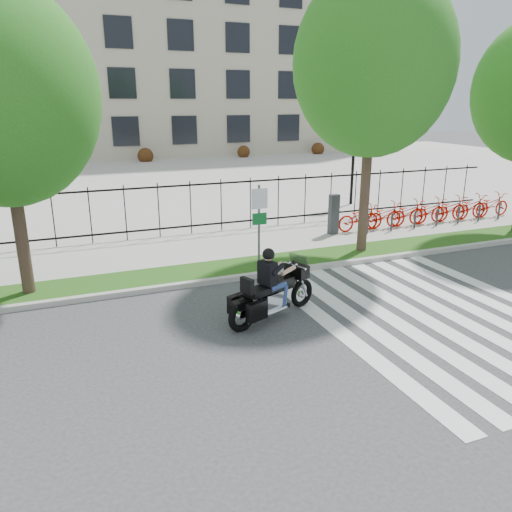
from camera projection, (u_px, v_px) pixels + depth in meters
name	position (u px, v px, depth m)	size (l,w,h in m)	color
ground	(250.00, 350.00, 10.43)	(120.00, 120.00, 0.00)	#343437
curb	(197.00, 283.00, 14.03)	(60.00, 0.20, 0.15)	#A9A79F
grass_verge	(190.00, 274.00, 14.79)	(60.00, 1.50, 0.15)	#1E4C13
sidewalk	(171.00, 251.00, 17.00)	(60.00, 3.50, 0.15)	#A5A19B
plaza	(111.00, 179.00, 32.54)	(80.00, 34.00, 0.10)	#A5A19B
crosswalk_stripes	(434.00, 315.00, 12.14)	(5.70, 8.00, 0.01)	silver
iron_fence	(159.00, 210.00, 18.23)	(30.00, 0.06, 2.00)	black
office_building	(78.00, 45.00, 47.20)	(60.00, 21.90, 20.15)	#B0A88E
lamp_post_right	(354.00, 140.00, 23.65)	(1.06, 0.70, 4.25)	black
street_tree_1	(1.00, 96.00, 11.73)	(4.60, 4.60, 7.60)	#3E2C21
street_tree_2	(373.00, 64.00, 15.12)	(4.92, 4.92, 8.75)	#3E2C21
bike_share_station	(428.00, 211.00, 20.38)	(8.95, 0.88, 1.50)	#2D2D33
sign_pole_regulatory	(259.00, 216.00, 14.70)	(0.50, 0.09, 2.50)	#59595B
motorcycle_rider	(273.00, 290.00, 11.77)	(2.63, 1.40, 2.14)	black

